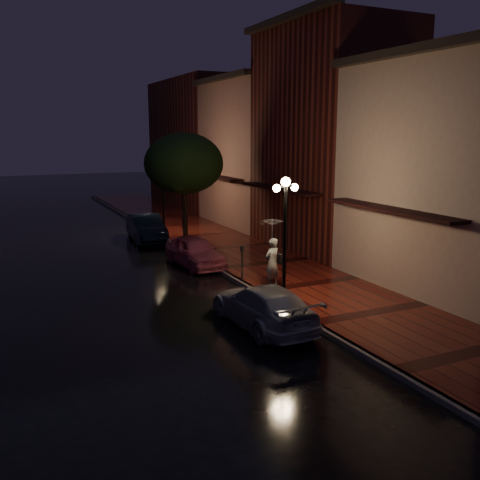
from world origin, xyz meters
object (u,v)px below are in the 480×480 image
navy_car (146,228)px  parking_meter (242,259)px  street_tree (184,165)px  woman_with_umbrella (272,242)px  streetlamp_near (285,231)px  pink_car (195,251)px  silver_car (263,306)px  streetlamp_far (163,191)px

navy_car → parking_meter: size_ratio=3.29×
street_tree → woman_with_umbrella: street_tree is taller
streetlamp_near → parking_meter: streetlamp_near is taller
navy_car → street_tree: bearing=-44.4°
streetlamp_near → street_tree: bearing=88.7°
pink_car → parking_meter: 3.43m
streetlamp_near → silver_car: (-1.75, -1.72, -1.94)m
streetlamp_far → navy_car: bearing=-140.2°
silver_car → streetlamp_near: bearing=-136.8°
pink_car → parking_meter: size_ratio=2.93×
streetlamp_far → street_tree: bearing=-85.1°
streetlamp_far → pink_car: streetlamp_far is taller
streetlamp_far → parking_meter: streetlamp_far is taller
streetlamp_near → navy_car: (-1.38, 12.85, -1.86)m
woman_with_umbrella → parking_meter: 1.82m
pink_car → woman_with_umbrella: (1.31, -4.81, 1.22)m
streetlamp_far → navy_car: (-1.38, -1.15, -1.86)m
pink_car → silver_car: 8.10m
street_tree → parking_meter: street_tree is taller
streetlamp_near → pink_car: (-0.95, 6.34, -1.92)m
woman_with_umbrella → parking_meter: bearing=-88.0°
streetlamp_far → pink_car: 7.95m
pink_car → streetlamp_far: bearing=79.3°
streetlamp_near → street_tree: 11.12m
silver_car → parking_meter: parking_meter is taller
parking_meter → streetlamp_near: bearing=-105.7°
woman_with_umbrella → silver_car: bearing=38.1°
silver_car → parking_meter: (1.55, 4.73, 0.32)m
street_tree → parking_meter: (-0.46, -7.98, -3.27)m
navy_car → streetlamp_near: bearing=-79.7°
pink_car → parking_meter: bearing=-81.0°
streetlamp_near → parking_meter: (-0.20, 3.01, -1.62)m
woman_with_umbrella → navy_car: bearing=-100.2°
parking_meter → silver_car: bearing=-127.6°
street_tree → navy_car: size_ratio=1.29×
street_tree → silver_car: (-2.00, -12.71, -3.59)m
street_tree → woman_with_umbrella: 9.74m
navy_car → parking_meter: 9.92m
street_tree → navy_car: (-1.64, 1.86, -3.50)m
street_tree → pink_car: size_ratio=1.44×
streetlamp_near → silver_car: bearing=-135.4°
streetlamp_near → streetlamp_far: (0.00, 14.00, 0.00)m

